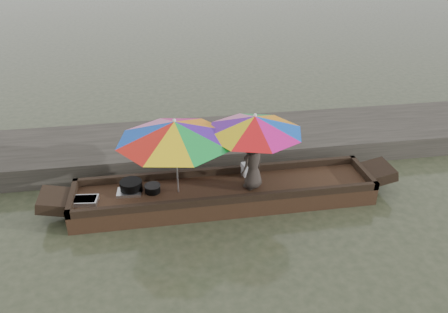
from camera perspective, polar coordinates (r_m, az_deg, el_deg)
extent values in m
plane|color=#323925|center=(8.92, 0.11, -5.97)|extent=(80.00, 80.00, 0.00)
cube|color=#2D2B26|center=(10.68, -1.87, 1.68)|extent=(22.00, 2.20, 0.50)
cube|color=black|center=(8.83, 0.11, -5.03)|extent=(5.97, 1.20, 0.35)
cylinder|color=black|center=(8.74, -12.03, -3.85)|extent=(0.43, 0.43, 0.23)
cube|color=silver|center=(8.66, -17.67, -5.52)|extent=(0.50, 0.37, 0.09)
cube|color=silver|center=(8.73, -12.27, -4.57)|extent=(0.49, 0.35, 0.06)
cylinder|color=black|center=(8.67, -9.31, -4.20)|extent=(0.30, 0.30, 0.14)
cube|color=silver|center=(9.13, 3.26, -1.64)|extent=(0.32, 0.27, 0.26)
imported|color=#312A25|center=(8.51, 3.80, -0.95)|extent=(0.62, 0.58, 1.06)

